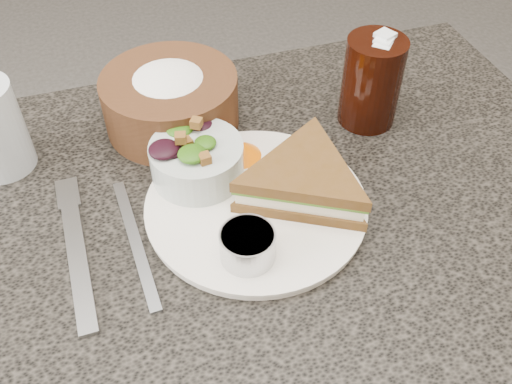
{
  "coord_description": "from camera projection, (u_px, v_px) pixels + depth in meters",
  "views": [
    {
      "loc": [
        -0.11,
        -0.43,
        1.27
      ],
      "look_at": [
        0.03,
        0.02,
        0.78
      ],
      "focal_mm": 40.0,
      "sensor_mm": 36.0,
      "label": 1
    }
  ],
  "objects": [
    {
      "name": "dining_table",
      "position": [
        240.0,
        375.0,
        0.95
      ],
      "size": [
        1.0,
        0.7,
        0.75
      ],
      "primitive_type": "cube",
      "color": "black",
      "rests_on": "floor"
    },
    {
      "name": "dinner_plate",
      "position": [
        256.0,
        206.0,
        0.7
      ],
      "size": [
        0.27,
        0.27,
        0.01
      ],
      "primitive_type": "cylinder",
      "color": "white",
      "rests_on": "dining_table"
    },
    {
      "name": "sandwich",
      "position": [
        304.0,
        181.0,
        0.69
      ],
      "size": [
        0.25,
        0.25,
        0.05
      ],
      "primitive_type": null,
      "rotation": [
        0.0,
        0.0,
        -0.51
      ],
      "color": "#53361B",
      "rests_on": "dinner_plate"
    },
    {
      "name": "salad_bowl",
      "position": [
        197.0,
        155.0,
        0.7
      ],
      "size": [
        0.13,
        0.13,
        0.07
      ],
      "primitive_type": null,
      "rotation": [
        0.0,
        0.0,
        0.11
      ],
      "color": "#B0BCB6",
      "rests_on": "dinner_plate"
    },
    {
      "name": "dressing_ramekin",
      "position": [
        248.0,
        246.0,
        0.62
      ],
      "size": [
        0.07,
        0.07,
        0.04
      ],
      "primitive_type": "cylinder",
      "rotation": [
        0.0,
        0.0,
        0.14
      ],
      "color": "#B4B5B8",
      "rests_on": "dinner_plate"
    },
    {
      "name": "orange_wedge",
      "position": [
        241.0,
        149.0,
        0.75
      ],
      "size": [
        0.07,
        0.07,
        0.02
      ],
      "primitive_type": "cone",
      "rotation": [
        0.0,
        0.0,
        0.31
      ],
      "color": "#FF6C01",
      "rests_on": "dinner_plate"
    },
    {
      "name": "fork",
      "position": [
        77.0,
        257.0,
        0.65
      ],
      "size": [
        0.02,
        0.21,
        0.01
      ],
      "primitive_type": "cube",
      "rotation": [
        0.0,
        0.0,
        0.02
      ],
      "color": "gray",
      "rests_on": "dining_table"
    },
    {
      "name": "knife",
      "position": [
        136.0,
        242.0,
        0.66
      ],
      "size": [
        0.02,
        0.2,
        0.0
      ],
      "primitive_type": "cube",
      "rotation": [
        0.0,
        0.0,
        0.05
      ],
      "color": "#979BA3",
      "rests_on": "dining_table"
    },
    {
      "name": "bread_basket",
      "position": [
        170.0,
        93.0,
        0.78
      ],
      "size": [
        0.22,
        0.22,
        0.11
      ],
      "primitive_type": null,
      "rotation": [
        0.0,
        0.0,
        0.17
      ],
      "color": "brown",
      "rests_on": "dining_table"
    },
    {
      "name": "cola_glass",
      "position": [
        372.0,
        78.0,
        0.78
      ],
      "size": [
        0.08,
        0.08,
        0.14
      ],
      "primitive_type": null,
      "rotation": [
        0.0,
        0.0,
        -0.0
      ],
      "color": "black",
      "rests_on": "dining_table"
    }
  ]
}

